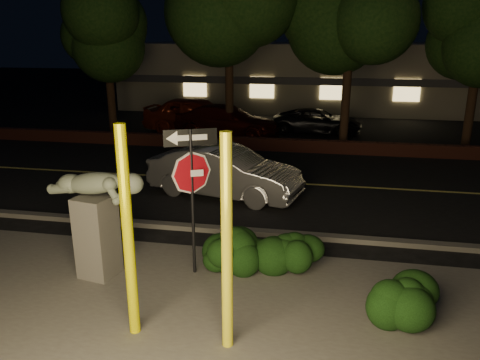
{
  "coord_description": "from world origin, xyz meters",
  "views": [
    {
      "loc": [
        1.75,
        -7.1,
        4.48
      ],
      "look_at": [
        0.05,
        2.02,
        1.6
      ],
      "focal_mm": 35.0,
      "sensor_mm": 36.0,
      "label": 1
    }
  ],
  "objects_px": {
    "silver_sedan": "(225,172)",
    "yellow_pole_left": "(128,235)",
    "signpost": "(192,173)",
    "parked_car_red": "(197,115)",
    "yellow_pole_right": "(227,246)",
    "parked_car_darkred": "(227,121)",
    "sculpture": "(96,211)",
    "parked_car_dark": "(318,121)"
  },
  "relations": [
    {
      "from": "signpost",
      "to": "parked_car_red",
      "type": "xyz_separation_m",
      "value": [
        -3.69,
        13.41,
        -1.19
      ]
    },
    {
      "from": "sculpture",
      "to": "parked_car_dark",
      "type": "bearing_deg",
      "value": 86.51
    },
    {
      "from": "yellow_pole_left",
      "to": "yellow_pole_right",
      "type": "xyz_separation_m",
      "value": [
        1.51,
        -0.07,
        -0.02
      ]
    },
    {
      "from": "signpost",
      "to": "parked_car_darkred",
      "type": "distance_m",
      "value": 13.13
    },
    {
      "from": "parked_car_red",
      "to": "parked_car_darkred",
      "type": "xyz_separation_m",
      "value": [
        1.58,
        -0.52,
        -0.14
      ]
    },
    {
      "from": "yellow_pole_right",
      "to": "parked_car_dark",
      "type": "bearing_deg",
      "value": 86.95
    },
    {
      "from": "sculpture",
      "to": "parked_car_dark",
      "type": "relative_size",
      "value": 0.52
    },
    {
      "from": "sculpture",
      "to": "signpost",
      "type": "bearing_deg",
      "value": 24.48
    },
    {
      "from": "yellow_pole_left",
      "to": "sculpture",
      "type": "relative_size",
      "value": 1.54
    },
    {
      "from": "sculpture",
      "to": "silver_sedan",
      "type": "bearing_deg",
      "value": 86.0
    },
    {
      "from": "yellow_pole_left",
      "to": "yellow_pole_right",
      "type": "height_order",
      "value": "yellow_pole_left"
    },
    {
      "from": "yellow_pole_right",
      "to": "parked_car_dark",
      "type": "xyz_separation_m",
      "value": [
        0.87,
        16.38,
        -1.06
      ]
    },
    {
      "from": "parked_car_red",
      "to": "parked_car_dark",
      "type": "height_order",
      "value": "parked_car_red"
    },
    {
      "from": "silver_sedan",
      "to": "parked_car_darkred",
      "type": "bearing_deg",
      "value": 25.81
    },
    {
      "from": "yellow_pole_left",
      "to": "parked_car_darkred",
      "type": "distance_m",
      "value": 15.04
    },
    {
      "from": "signpost",
      "to": "sculpture",
      "type": "relative_size",
      "value": 1.33
    },
    {
      "from": "yellow_pole_right",
      "to": "parked_car_darkred",
      "type": "relative_size",
      "value": 0.67
    },
    {
      "from": "parked_car_darkred",
      "to": "parked_car_dark",
      "type": "bearing_deg",
      "value": -63.18
    },
    {
      "from": "silver_sedan",
      "to": "yellow_pole_left",
      "type": "bearing_deg",
      "value": -165.72
    },
    {
      "from": "signpost",
      "to": "parked_car_red",
      "type": "bearing_deg",
      "value": 81.28
    },
    {
      "from": "parked_car_dark",
      "to": "yellow_pole_right",
      "type": "bearing_deg",
      "value": -179.6
    },
    {
      "from": "yellow_pole_left",
      "to": "sculpture",
      "type": "xyz_separation_m",
      "value": [
        -1.35,
        1.6,
        -0.33
      ]
    },
    {
      "from": "yellow_pole_right",
      "to": "silver_sedan",
      "type": "distance_m",
      "value": 6.97
    },
    {
      "from": "silver_sedan",
      "to": "parked_car_red",
      "type": "distance_m",
      "value": 9.35
    },
    {
      "from": "parked_car_red",
      "to": "parked_car_dark",
      "type": "xyz_separation_m",
      "value": [
        5.67,
        0.87,
        -0.28
      ]
    },
    {
      "from": "silver_sedan",
      "to": "parked_car_dark",
      "type": "xyz_separation_m",
      "value": [
        2.39,
        9.63,
        -0.15
      ]
    },
    {
      "from": "parked_car_red",
      "to": "yellow_pole_left",
      "type": "bearing_deg",
      "value": -163.57
    },
    {
      "from": "parked_car_darkred",
      "to": "parked_car_dark",
      "type": "distance_m",
      "value": 4.32
    },
    {
      "from": "sculpture",
      "to": "silver_sedan",
      "type": "relative_size",
      "value": 0.49
    },
    {
      "from": "sculpture",
      "to": "parked_car_darkred",
      "type": "height_order",
      "value": "sculpture"
    },
    {
      "from": "yellow_pole_left",
      "to": "parked_car_dark",
      "type": "xyz_separation_m",
      "value": [
        2.38,
        16.31,
        -1.09
      ]
    },
    {
      "from": "signpost",
      "to": "sculpture",
      "type": "distance_m",
      "value": 1.93
    },
    {
      "from": "signpost",
      "to": "silver_sedan",
      "type": "xyz_separation_m",
      "value": [
        -0.41,
        4.65,
        -1.32
      ]
    },
    {
      "from": "yellow_pole_right",
      "to": "silver_sedan",
      "type": "xyz_separation_m",
      "value": [
        -1.52,
        6.75,
        -0.91
      ]
    },
    {
      "from": "yellow_pole_left",
      "to": "signpost",
      "type": "xyz_separation_m",
      "value": [
        0.4,
        2.03,
        0.38
      ]
    },
    {
      "from": "yellow_pole_left",
      "to": "sculpture",
      "type": "bearing_deg",
      "value": 130.09
    },
    {
      "from": "signpost",
      "to": "yellow_pole_left",
      "type": "bearing_deg",
      "value": -125.16
    },
    {
      "from": "yellow_pole_left",
      "to": "signpost",
      "type": "height_order",
      "value": "yellow_pole_left"
    },
    {
      "from": "yellow_pole_right",
      "to": "signpost",
      "type": "distance_m",
      "value": 2.4
    },
    {
      "from": "sculpture",
      "to": "silver_sedan",
      "type": "height_order",
      "value": "sculpture"
    },
    {
      "from": "parked_car_darkred",
      "to": "sculpture",
      "type": "bearing_deg",
      "value": -170.49
    },
    {
      "from": "sculpture",
      "to": "parked_car_red",
      "type": "height_order",
      "value": "sculpture"
    }
  ]
}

